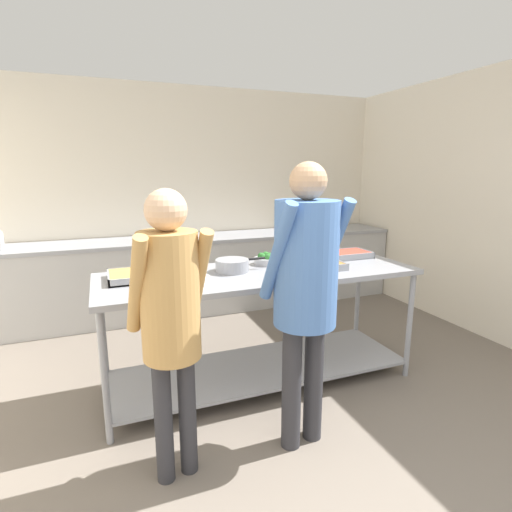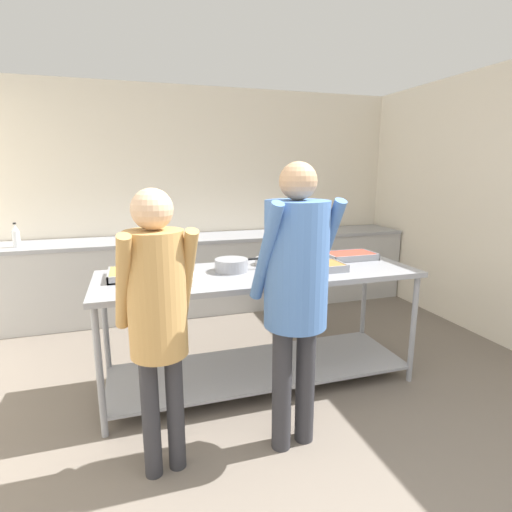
{
  "view_description": "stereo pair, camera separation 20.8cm",
  "coord_description": "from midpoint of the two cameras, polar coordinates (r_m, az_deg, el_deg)",
  "views": [
    {
      "loc": [
        -1.12,
        -0.92,
        1.68
      ],
      "look_at": [
        -0.02,
        1.92,
        1.02
      ],
      "focal_mm": 28.0,
      "sensor_mm": 36.0,
      "label": 1
    },
    {
      "loc": [
        -0.93,
        -0.98,
        1.68
      ],
      "look_at": [
        -0.02,
        1.92,
        1.02
      ],
      "focal_mm": 28.0,
      "sensor_mm": 36.0,
      "label": 2
    }
  ],
  "objects": [
    {
      "name": "wall_rear",
      "position": [
        5.11,
        -9.72,
        8.14
      ],
      "size": [
        4.98,
        0.06,
        2.65
      ],
      "color": "beige",
      "rests_on": "ground_plane"
    },
    {
      "name": "wall_right",
      "position": [
        4.59,
        28.41,
        6.4
      ],
      "size": [
        0.06,
        4.16,
        2.65
      ],
      "color": "beige",
      "rests_on": "ground_plane"
    },
    {
      "name": "back_counter",
      "position": [
        4.89,
        -8.46,
        -2.4
      ],
      "size": [
        4.82,
        0.65,
        0.9
      ],
      "color": "#A8A8A8",
      "rests_on": "ground_plane"
    },
    {
      "name": "serving_counter",
      "position": [
        3.13,
        -1.25,
        -7.5
      ],
      "size": [
        2.42,
        0.81,
        0.92
      ],
      "color": "gray",
      "rests_on": "ground_plane"
    },
    {
      "name": "serving_tray_vegetables",
      "position": [
        2.98,
        -18.76,
        -2.71
      ],
      "size": [
        0.37,
        0.34,
        0.05
      ],
      "color": "gray",
      "rests_on": "serving_counter"
    },
    {
      "name": "plate_stack",
      "position": [
        2.77,
        -11.3,
        -3.41
      ],
      "size": [
        0.25,
        0.25,
        0.05
      ],
      "color": "white",
      "rests_on": "serving_counter"
    },
    {
      "name": "sauce_pan",
      "position": [
        3.04,
        -5.36,
        -1.29
      ],
      "size": [
        0.39,
        0.25,
        0.09
      ],
      "color": "gray",
      "rests_on": "serving_counter"
    },
    {
      "name": "broccoli_bowl",
      "position": [
        3.26,
        -0.43,
        -0.51
      ],
      "size": [
        0.2,
        0.2,
        0.1
      ],
      "color": "#B2B2B7",
      "rests_on": "serving_counter"
    },
    {
      "name": "serving_tray_greens",
      "position": [
        3.13,
        7.1,
        -1.45
      ],
      "size": [
        0.38,
        0.26,
        0.05
      ],
      "color": "gray",
      "rests_on": "serving_counter"
    },
    {
      "name": "serving_tray_roast",
      "position": [
        3.58,
        11.08,
        0.18
      ],
      "size": [
        0.42,
        0.27,
        0.05
      ],
      "color": "gray",
      "rests_on": "serving_counter"
    },
    {
      "name": "guest_serving_left",
      "position": [
        2.12,
        -14.94,
        -6.98
      ],
      "size": [
        0.44,
        0.37,
        1.59
      ],
      "color": "#2D2D33",
      "rests_on": "ground_plane"
    },
    {
      "name": "guest_serving_right",
      "position": [
        2.3,
        4.53,
        -3.24
      ],
      "size": [
        0.5,
        0.39,
        1.72
      ],
      "color": "#2D2D33",
      "rests_on": "ground_plane"
    },
    {
      "name": "water_bottle",
      "position": [
        4.69,
        -33.88,
        2.04
      ],
      "size": [
        0.07,
        0.07,
        0.25
      ],
      "color": "silver",
      "rests_on": "back_counter"
    }
  ]
}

